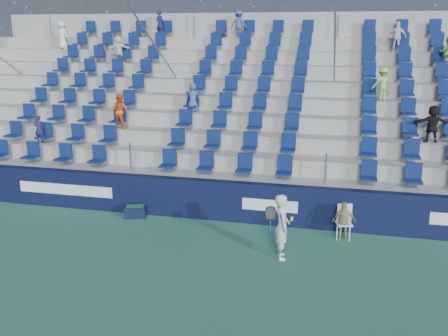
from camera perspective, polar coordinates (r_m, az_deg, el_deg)
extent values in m
plane|color=#2F6F58|center=(12.21, -4.05, -11.07)|extent=(70.00, 70.00, 0.00)
cube|color=black|center=(14.78, -0.44, -3.72)|extent=(24.00, 0.30, 1.20)
cube|color=white|center=(16.51, -17.70, -2.35)|extent=(3.20, 0.02, 0.34)
cube|color=white|center=(14.36, 5.24, -4.29)|extent=(1.60, 0.02, 0.34)
cube|color=#A6A6A1|center=(15.31, 0.08, -3.04)|extent=(24.00, 0.85, 1.20)
cube|color=#A6A6A1|center=(16.02, 0.78, -1.27)|extent=(24.00, 0.85, 1.70)
cube|color=#A6A6A1|center=(16.76, 1.42, 0.36)|extent=(24.00, 0.85, 2.20)
cube|color=#A6A6A1|center=(17.50, 2.01, 1.84)|extent=(24.00, 0.85, 2.70)
cube|color=#A6A6A1|center=(18.26, 2.55, 3.21)|extent=(24.00, 0.85, 3.20)
cube|color=#A6A6A1|center=(19.03, 3.05, 4.46)|extent=(24.00, 0.85, 3.70)
cube|color=#A6A6A1|center=(19.81, 3.51, 5.62)|extent=(24.00, 0.85, 4.20)
cube|color=#A6A6A1|center=(20.60, 3.93, 6.68)|extent=(24.00, 0.85, 4.70)
cube|color=#A6A6A1|center=(21.39, 4.33, 7.67)|extent=(24.00, 0.85, 5.20)
cube|color=#A6A6A1|center=(22.00, 4.64, 9.18)|extent=(24.00, 0.50, 6.20)
cube|color=navy|center=(15.04, 0.08, 0.40)|extent=(16.05, 0.50, 0.70)
cube|color=navy|center=(15.73, 0.79, 2.93)|extent=(16.05, 0.50, 0.70)
cube|color=navy|center=(16.44, 1.45, 5.25)|extent=(16.05, 0.50, 0.70)
cube|color=navy|center=(17.19, 2.06, 7.36)|extent=(16.05, 0.50, 0.70)
cube|color=navy|center=(17.96, 2.62, 9.30)|extent=(16.05, 0.50, 0.70)
cube|color=navy|center=(18.75, 3.14, 11.08)|extent=(16.05, 0.50, 0.70)
cube|color=navy|center=(19.55, 3.62, 12.71)|extent=(16.05, 0.50, 0.70)
cube|color=navy|center=(20.37, 4.07, 14.21)|extent=(16.05, 0.50, 0.70)
cube|color=navy|center=(21.21, 4.49, 15.59)|extent=(16.05, 0.50, 0.70)
cylinder|color=gray|center=(18.69, -6.62, 11.91)|extent=(0.06, 7.68, 4.55)
cylinder|color=gray|center=(17.58, 12.50, 11.46)|extent=(0.06, 7.68, 4.55)
cylinder|color=gray|center=(21.95, -23.89, 11.22)|extent=(0.06, 7.68, 4.55)
imported|color=#DD561A|center=(17.66, -11.81, 6.42)|extent=(0.66, 0.57, 1.18)
imported|color=white|center=(20.13, 19.20, 13.98)|extent=(0.69, 0.42, 1.09)
imported|color=#84D053|center=(17.61, 17.68, 9.15)|extent=(0.79, 0.58, 1.10)
imported|color=#1E1A4F|center=(18.32, -20.36, 4.18)|extent=(0.38, 0.27, 0.97)
imported|color=#7CB247|center=(19.51, 24.14, 11.97)|extent=(0.60, 0.52, 1.05)
imported|color=#3A567F|center=(17.54, -3.58, 8.05)|extent=(0.56, 0.43, 1.03)
imported|color=white|center=(23.35, -17.99, 14.26)|extent=(0.67, 0.55, 1.19)
imported|color=white|center=(21.20, -11.94, 13.13)|extent=(1.05, 0.58, 1.08)
imported|color=#171A47|center=(22.30, -7.33, 16.01)|extent=(0.46, 0.38, 1.10)
imported|color=#3F4F8B|center=(21.35, 1.69, 16.13)|extent=(0.70, 0.41, 1.08)
imported|color=black|center=(16.23, 22.71, 4.69)|extent=(1.07, 0.44, 1.12)
imported|color=silver|center=(12.34, 6.63, -6.67)|extent=(0.54, 0.68, 1.64)
cylinder|color=navy|center=(12.09, 5.31, -6.50)|extent=(0.03, 0.03, 0.28)
torus|color=black|center=(11.98, 5.35, -5.17)|extent=(0.30, 0.17, 0.28)
plane|color=#262626|center=(11.98, 5.35, -5.17)|extent=(0.30, 0.16, 0.29)
sphere|color=yellow|center=(12.03, 7.74, -5.89)|extent=(0.07, 0.07, 0.07)
sphere|color=yellow|center=(12.07, 7.77, -5.66)|extent=(0.07, 0.07, 0.07)
cube|color=white|center=(13.89, 13.53, -6.20)|extent=(0.49, 0.49, 0.04)
cube|color=white|center=(13.99, 13.60, -4.96)|extent=(0.40, 0.14, 0.50)
cylinder|color=white|center=(13.82, 12.78, -7.26)|extent=(0.03, 0.03, 0.41)
cylinder|color=white|center=(13.82, 14.15, -7.34)|extent=(0.03, 0.03, 0.41)
cylinder|color=white|center=(14.12, 12.81, -6.76)|extent=(0.03, 0.03, 0.41)
cylinder|color=white|center=(14.13, 14.15, -6.84)|extent=(0.03, 0.03, 0.41)
imported|color=tan|center=(13.81, 13.55, -5.89)|extent=(0.65, 0.34, 1.05)
cube|color=black|center=(15.35, -10.09, -4.93)|extent=(0.72, 0.56, 0.34)
cube|color=#1E662D|center=(15.32, -10.11, -4.65)|extent=(0.58, 0.42, 0.21)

